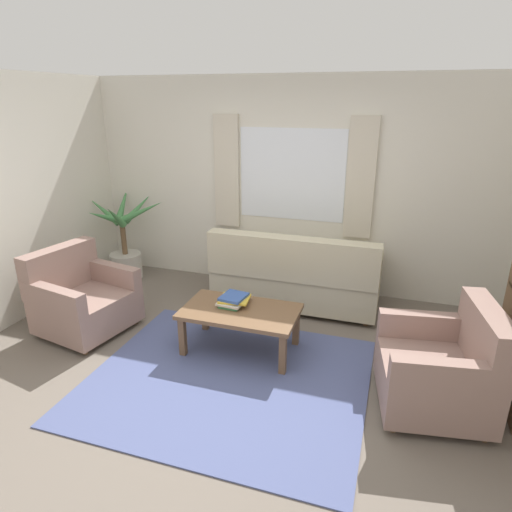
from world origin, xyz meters
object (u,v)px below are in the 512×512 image
at_px(armchair_left, 82,299).
at_px(book_stack_on_table, 234,300).
at_px(coffee_table, 240,315).
at_px(potted_plant, 125,246).
at_px(armchair_right, 443,368).
at_px(couch, 295,277).

height_order(armchair_left, book_stack_on_table, armchair_left).
height_order(armchair_left, coffee_table, armchair_left).
bearing_deg(book_stack_on_table, potted_plant, 149.52).
bearing_deg(potted_plant, armchair_right, -22.09).
relative_size(couch, potted_plant, 1.59).
bearing_deg(book_stack_on_table, armchair_left, -172.51).
bearing_deg(armchair_left, coffee_table, -75.13).
height_order(couch, armchair_left, couch).
xyz_separation_m(coffee_table, book_stack_on_table, (-0.10, 0.09, 0.10)).
bearing_deg(armchair_right, armchair_left, -102.10).
bearing_deg(couch, book_stack_on_table, 69.95).
bearing_deg(armchair_right, potted_plant, -121.19).
bearing_deg(coffee_table, armchair_right, -9.70).
height_order(armchair_right, potted_plant, potted_plant).
bearing_deg(coffee_table, book_stack_on_table, 138.04).
xyz_separation_m(armchair_right, potted_plant, (-3.90, 1.58, 0.09)).
xyz_separation_m(armchair_left, armchair_right, (3.50, -0.18, 0.00)).
bearing_deg(armchair_left, book_stack_on_table, -71.68).
xyz_separation_m(armchair_left, book_stack_on_table, (1.62, 0.21, 0.13)).
distance_m(armchair_right, potted_plant, 4.21).
height_order(armchair_left, armchair_right, same).
distance_m(couch, book_stack_on_table, 1.11).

